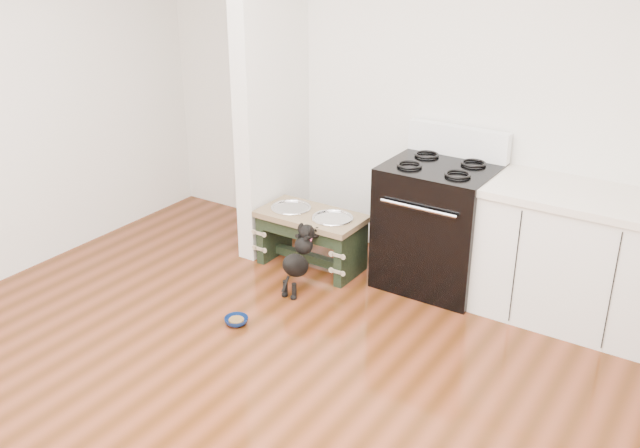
{
  "coord_description": "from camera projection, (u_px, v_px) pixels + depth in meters",
  "views": [
    {
      "loc": [
        2.12,
        -2.27,
        2.53
      ],
      "look_at": [
        -0.32,
        1.47,
        0.59
      ],
      "focal_mm": 40.0,
      "sensor_mm": 36.0,
      "label": 1
    }
  ],
  "objects": [
    {
      "name": "cabinet_run",
      "position": [
        575.0,
        258.0,
        4.69
      ],
      "size": [
        1.24,
        0.64,
        0.91
      ],
      "color": "silver",
      "rests_on": "ground"
    },
    {
      "name": "dog_feeder",
      "position": [
        311.0,
        229.0,
        5.46
      ],
      "size": [
        0.81,
        0.43,
        0.46
      ],
      "color": "black",
      "rests_on": "ground"
    },
    {
      "name": "partition_wall",
      "position": [
        272.0,
        82.0,
        5.48
      ],
      "size": [
        0.15,
        0.8,
        2.7
      ],
      "primitive_type": "cube",
      "color": "silver",
      "rests_on": "ground"
    },
    {
      "name": "oven_range",
      "position": [
        438.0,
        224.0,
        5.16
      ],
      "size": [
        0.76,
        0.69,
        1.14
      ],
      "color": "black",
      "rests_on": "ground"
    },
    {
      "name": "ground",
      "position": [
        220.0,
        429.0,
        3.82
      ],
      "size": [
        5.0,
        5.0,
        0.0
      ],
      "primitive_type": "plane",
      "color": "#43200B",
      "rests_on": "ground"
    },
    {
      "name": "floor_bowl",
      "position": [
        236.0,
        321.0,
        4.79
      ],
      "size": [
        0.21,
        0.21,
        0.05
      ],
      "rotation": [
        0.0,
        0.0,
        -0.37
      ],
      "color": "#0B1E50",
      "rests_on": "ground"
    },
    {
      "name": "puppy",
      "position": [
        299.0,
        257.0,
        5.12
      ],
      "size": [
        0.14,
        0.42,
        0.5
      ],
      "color": "black",
      "rests_on": "ground"
    },
    {
      "name": "room_shell",
      "position": [
        200.0,
        138.0,
        3.17
      ],
      "size": [
        5.0,
        5.0,
        5.0
      ],
      "color": "silver",
      "rests_on": "ground"
    }
  ]
}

